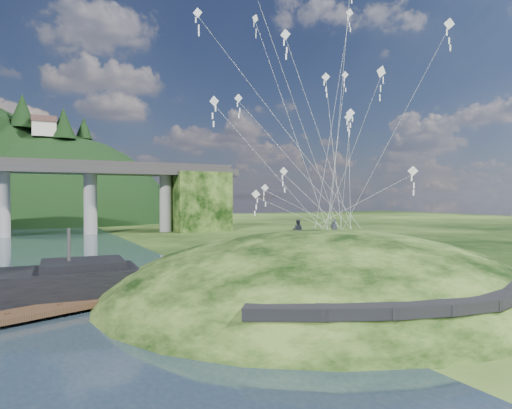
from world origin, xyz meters
name	(u,v)px	position (x,y,z in m)	size (l,w,h in m)	color
ground	(243,312)	(0.00, 0.00, 0.00)	(320.00, 320.00, 0.00)	black
grass_hill	(325,314)	(8.00, 2.00, -1.50)	(36.00, 32.00, 13.00)	black
footpath	(444,299)	(7.46, -9.74, 2.08)	(22.29, 5.84, 0.83)	black
wooden_dock	(104,299)	(-7.92, 5.94, 0.47)	(14.63, 7.63, 1.06)	#332014
kite_flyers	(309,219)	(7.78, 3.92, 5.81)	(3.79, 1.79, 1.77)	#262933
kite_swarm	(314,87)	(8.42, 4.24, 16.65)	(19.00, 16.54, 19.07)	white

